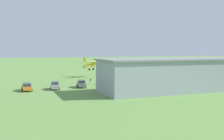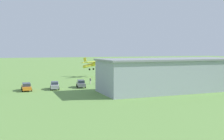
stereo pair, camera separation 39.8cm
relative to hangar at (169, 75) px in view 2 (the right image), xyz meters
The scene contains 10 objects.
ground_plane 40.49m from the hangar, 91.80° to the right, with size 400.00×400.00×0.00m, color #608C42.
hangar is the anchor object (origin of this frame).
biplane 34.85m from the hangar, 76.83° to the right, with size 7.43×7.14×4.08m.
car_grey 20.13m from the hangar, 34.56° to the right, with size 2.33×4.58×1.69m.
car_silver 24.96m from the hangar, 24.59° to the right, with size 2.36×4.73×1.66m.
car_orange 30.41m from the hangar, 19.62° to the right, with size 2.15×4.73×1.63m.
person_beside_truck 17.05m from the hangar, 51.37° to the right, with size 0.53×0.53×1.69m.
person_watching_takeoff 20.97m from the hangar, 51.74° to the right, with size 0.52×0.52×1.62m.
person_walking_on_apron 18.35m from the hangar, 123.89° to the right, with size 0.48×0.48×1.74m.
person_crossing_taxiway 19.74m from the hangar, 56.37° to the right, with size 0.51×0.51×1.64m.
Camera 2 is at (31.60, 91.29, 8.89)m, focal length 44.33 mm.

